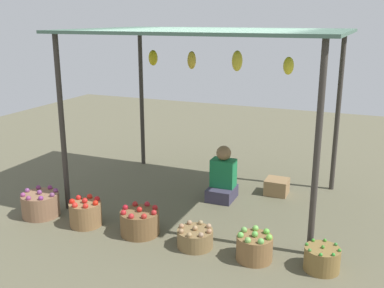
{
  "coord_description": "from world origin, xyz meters",
  "views": [
    {
      "loc": [
        2.16,
        -5.7,
        2.51
      ],
      "look_at": [
        0.0,
        -0.55,
        0.95
      ],
      "focal_mm": 42.39,
      "sensor_mm": 36.0,
      "label": 1
    }
  ],
  "objects": [
    {
      "name": "ground_plane",
      "position": [
        0.0,
        0.0,
        0.0
      ],
      "size": [
        14.0,
        14.0,
        0.0
      ],
      "primitive_type": "plane",
      "color": "#5F5B45"
    },
    {
      "name": "market_stall_structure",
      "position": [
        0.0,
        0.01,
        2.19
      ],
      "size": [
        3.54,
        2.43,
        2.36
      ],
      "color": "#38332D",
      "rests_on": "ground"
    },
    {
      "name": "vendor_person",
      "position": [
        0.21,
        0.07,
        0.3
      ],
      "size": [
        0.36,
        0.44,
        0.78
      ],
      "color": "#373449",
      "rests_on": "ground"
    },
    {
      "name": "basket_purple_onions",
      "position": [
        -1.79,
        -1.4,
        0.15
      ],
      "size": [
        0.48,
        0.48,
        0.36
      ],
      "color": "#876146",
      "rests_on": "ground"
    },
    {
      "name": "basket_red_tomatoes",
      "position": [
        -1.08,
        -1.41,
        0.16
      ],
      "size": [
        0.4,
        0.4,
        0.36
      ],
      "color": "olive",
      "rests_on": "ground"
    },
    {
      "name": "basket_red_apples",
      "position": [
        -0.34,
        -1.36,
        0.15
      ],
      "size": [
        0.47,
        0.47,
        0.35
      ],
      "color": "brown",
      "rests_on": "ground"
    },
    {
      "name": "basket_potatoes",
      "position": [
        0.39,
        -1.4,
        0.11
      ],
      "size": [
        0.41,
        0.41,
        0.26
      ],
      "color": "olive",
      "rests_on": "ground"
    },
    {
      "name": "basket_green_apples",
      "position": [
        1.09,
        -1.42,
        0.14
      ],
      "size": [
        0.39,
        0.39,
        0.33
      ],
      "color": "brown",
      "rests_on": "ground"
    },
    {
      "name": "basket_green_chilies",
      "position": [
        1.78,
        -1.35,
        0.12
      ],
      "size": [
        0.37,
        0.37,
        0.28
      ],
      "color": "olive",
      "rests_on": "ground"
    },
    {
      "name": "wooden_crate_near_vendor",
      "position": [
        0.89,
        0.54,
        0.11
      ],
      "size": [
        0.32,
        0.32,
        0.23
      ],
      "primitive_type": "cube",
      "color": "#916F49",
      "rests_on": "ground"
    }
  ]
}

